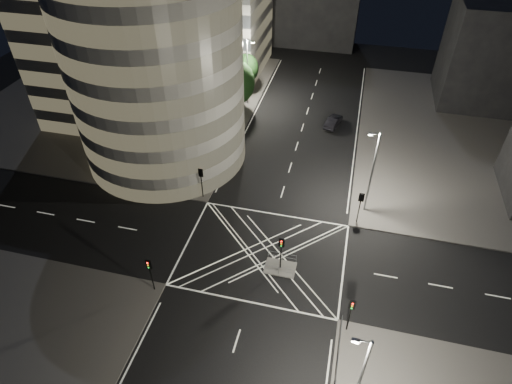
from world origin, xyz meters
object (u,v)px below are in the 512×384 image
(street_lamp_right_far, at_px, (372,171))
(traffic_signal_fl, at_px, (201,178))
(street_lamp_left_far, at_px, (248,70))
(central_island, at_px, (280,268))
(traffic_signal_nr, at_px, (351,310))
(street_lamp_right_near, at_px, (359,381))
(traffic_signal_nl, at_px, (150,269))
(traffic_signal_island, at_px, (281,248))
(street_lamp_left_near, at_px, (209,133))
(traffic_signal_fr, at_px, (360,202))
(sedan, at_px, (333,121))

(street_lamp_right_far, bearing_deg, traffic_signal_fl, -173.12)
(street_lamp_left_far, bearing_deg, central_island, -70.05)
(traffic_signal_nr, xyz_separation_m, street_lamp_right_near, (0.64, -7.20, 2.63))
(traffic_signal_nl, bearing_deg, street_lamp_right_far, 40.91)
(street_lamp_left_far, xyz_separation_m, street_lamp_right_far, (18.87, -21.00, 0.00))
(traffic_signal_nr, xyz_separation_m, street_lamp_left_far, (-18.24, 36.80, 2.63))
(traffic_signal_nl, relative_size, traffic_signal_island, 1.00)
(traffic_signal_fl, bearing_deg, traffic_signal_nl, -90.00)
(traffic_signal_nr, height_order, street_lamp_left_near, street_lamp_left_near)
(traffic_signal_fr, bearing_deg, street_lamp_left_near, 164.08)
(traffic_signal_nl, bearing_deg, traffic_signal_fr, 37.69)
(traffic_signal_nr, xyz_separation_m, sedan, (-4.59, 33.37, -2.21))
(street_lamp_left_near, bearing_deg, traffic_signal_fl, -83.03)
(central_island, relative_size, traffic_signal_nl, 0.75)
(traffic_signal_nl, height_order, street_lamp_left_far, street_lamp_left_far)
(traffic_signal_nr, height_order, street_lamp_left_far, street_lamp_left_far)
(traffic_signal_island, xyz_separation_m, street_lamp_left_far, (-11.44, 31.50, 2.63))
(traffic_signal_fr, relative_size, street_lamp_left_far, 0.40)
(street_lamp_right_far, distance_m, sedan, 18.96)
(traffic_signal_nl, relative_size, street_lamp_left_near, 0.40)
(traffic_signal_nl, height_order, street_lamp_right_near, street_lamp_right_near)
(street_lamp_left_far, relative_size, street_lamp_right_near, 1.00)
(central_island, bearing_deg, traffic_signal_island, 0.00)
(traffic_signal_fl, distance_m, sedan, 23.77)
(street_lamp_left_near, xyz_separation_m, street_lamp_left_far, (0.00, 18.00, 0.00))
(traffic_signal_fl, xyz_separation_m, street_lamp_left_near, (-0.64, 5.20, 2.63))
(traffic_signal_island, bearing_deg, street_lamp_right_far, 54.70)
(traffic_signal_nl, bearing_deg, traffic_signal_fl, 90.00)
(street_lamp_left_far, relative_size, sedan, 2.34)
(central_island, distance_m, traffic_signal_island, 2.84)
(street_lamp_left_far, bearing_deg, street_lamp_right_near, -66.79)
(traffic_signal_nl, xyz_separation_m, traffic_signal_nr, (17.60, 0.00, 0.00))
(street_lamp_right_far, relative_size, sedan, 2.34)
(traffic_signal_nl, bearing_deg, street_lamp_right_near, -21.55)
(street_lamp_left_far, xyz_separation_m, sedan, (13.64, -3.43, -4.84))
(sedan, bearing_deg, traffic_signal_fl, 70.86)
(traffic_signal_nl, relative_size, traffic_signal_nr, 1.00)
(street_lamp_left_far, bearing_deg, sedan, -14.10)
(traffic_signal_fr, height_order, traffic_signal_nr, same)
(street_lamp_left_near, xyz_separation_m, sedan, (13.64, 14.57, -4.84))
(central_island, xyz_separation_m, traffic_signal_island, (0.00, 0.00, 2.84))
(traffic_signal_nr, bearing_deg, traffic_signal_island, 142.07)
(street_lamp_right_far, height_order, street_lamp_right_near, same)
(street_lamp_left_near, distance_m, street_lamp_right_far, 19.11)
(street_lamp_left_near, bearing_deg, traffic_signal_nr, -45.87)
(traffic_signal_fl, height_order, sedan, traffic_signal_fl)
(traffic_signal_nl, distance_m, traffic_signal_fr, 22.24)
(traffic_signal_fr, xyz_separation_m, traffic_signal_nr, (0.00, -13.60, 0.00))
(traffic_signal_fr, xyz_separation_m, traffic_signal_island, (-6.80, -8.30, 0.00))
(traffic_signal_fl, distance_m, street_lamp_left_far, 23.36)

